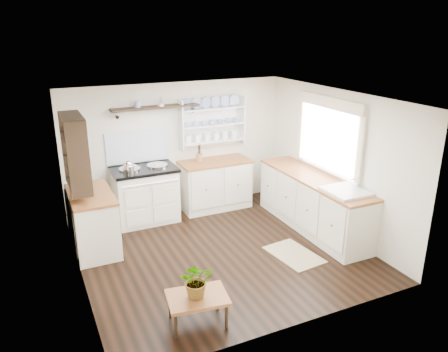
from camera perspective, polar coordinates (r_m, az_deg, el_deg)
The scene contains 19 objects.
floor at distance 6.65m, azimuth -0.29°, elevation -9.82°, with size 4.00×3.80×0.01m, color black.
wall_back at distance 7.87m, azimuth -6.12°, elevation 3.76°, with size 4.00×0.02×2.30m, color silver.
wall_right at distance 7.21m, azimuth 14.30°, elevation 1.82°, with size 0.02×3.80×2.30m, color silver.
wall_left at distance 5.70m, azimuth -18.93°, elevation -3.28°, with size 0.02×3.80×2.30m, color silver.
ceiling at distance 5.90m, azimuth -0.33°, elevation 10.14°, with size 4.00×3.80×0.01m, color white.
window at distance 7.18m, azimuth 13.50°, elevation 5.26°, with size 0.08×1.55×1.22m.
aga_cooker at distance 7.58m, azimuth -10.24°, elevation -2.33°, with size 1.07×0.74×0.99m.
back_cabinets at distance 8.02m, azimuth -1.19°, elevation -1.01°, with size 1.27×0.63×0.90m.
right_cabinets at distance 7.33m, azimuth 11.54°, elevation -3.40°, with size 0.62×2.43×0.90m.
belfast_sink at distance 6.67m, azimuth 15.52°, elevation -2.89°, with size 0.55×0.60×0.45m.
left_cabinets at distance 6.82m, azimuth -16.74°, elevation -5.63°, with size 0.62×1.13×0.90m.
plate_rack at distance 7.97m, azimuth -1.69°, elevation 7.05°, with size 1.20×0.22×0.90m.
high_shelf at distance 7.47m, azimuth -8.94°, elevation 8.78°, with size 1.50×0.29×0.16m.
left_shelving at distance 6.44m, azimuth -18.89°, elevation 3.04°, with size 0.28×0.80×1.05m, color black.
kettle at distance 7.23m, azimuth -12.38°, elevation 1.11°, with size 0.18×0.18×0.22m, color silver, non-canonical shape.
utensil_crock at distance 7.83m, azimuth -3.26°, elevation 2.44°, with size 0.12×0.12×0.13m, color #AD703F.
center_table at distance 5.08m, azimuth -3.49°, elevation -15.79°, with size 0.73×0.57×0.36m.
potted_plant at distance 4.94m, azimuth -3.55°, elevation -13.41°, with size 0.37×0.32×0.41m, color #3F7233.
floor_rug at distance 6.63m, azimuth 9.13°, elevation -10.11°, with size 0.55×0.85×0.02m, color olive.
Camera 1 is at (-2.43, -5.29, 3.22)m, focal length 35.00 mm.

